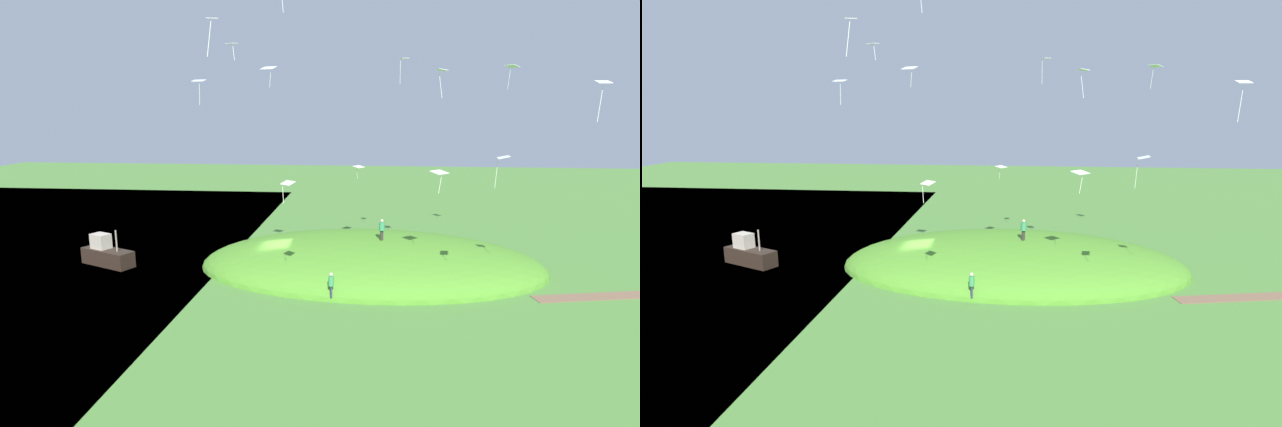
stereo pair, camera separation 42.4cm
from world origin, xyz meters
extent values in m
plane|color=#4A7D34|center=(0.00, 0.00, 0.00)|extent=(160.00, 160.00, 0.00)
ellipsoid|color=#4A8A28|center=(8.07, 1.36, 0.00)|extent=(29.52, 17.26, 5.44)
cube|color=brown|center=(25.67, -3.89, 0.02)|extent=(11.98, 3.92, 0.04)
cube|color=black|center=(-14.89, -0.26, 0.71)|extent=(5.34, 3.53, 1.41)
cube|color=#B6AA97|center=(-15.59, 0.06, 2.07)|extent=(1.89, 1.65, 1.31)
cylinder|color=gray|center=(-13.72, -0.78, 2.35)|extent=(0.14, 0.14, 1.88)
cube|color=#342E29|center=(8.93, 0.35, 3.12)|extent=(0.29, 0.28, 0.85)
cylinder|color=#348955|center=(8.93, 0.35, 3.89)|extent=(0.67, 0.67, 0.68)
sphere|color=beige|center=(8.93, 0.35, 4.35)|extent=(0.26, 0.26, 0.26)
cube|color=#2D2F4E|center=(5.25, -7.03, 0.80)|extent=(0.18, 0.24, 0.88)
cylinder|color=#398E50|center=(5.25, -7.03, 1.59)|extent=(0.50, 0.50, 0.70)
sphere|color=beige|center=(5.25, -7.03, 2.07)|extent=(0.26, 0.26, 0.26)
cube|color=silver|center=(15.32, -11.22, 10.79)|extent=(0.77, 1.02, 0.17)
cylinder|color=silver|center=(15.05, -10.96, 9.75)|extent=(0.05, 0.26, 1.60)
cube|color=silver|center=(0.65, -4.84, 16.25)|extent=(1.19, 0.99, 0.24)
cylinder|color=silver|center=(0.79, -4.99, 15.47)|extent=(0.16, 0.17, 1.06)
cube|color=silver|center=(-0.27, -14.45, 17.94)|extent=(0.70, 0.57, 0.09)
cylinder|color=silver|center=(-0.40, -14.68, 16.92)|extent=(0.23, 0.26, 1.73)
cube|color=white|center=(-1.91, -4.84, 17.90)|extent=(0.92, 0.85, 0.07)
cylinder|color=white|center=(-1.73, -5.07, 17.24)|extent=(0.12, 0.04, 0.94)
cube|color=silver|center=(6.83, 6.52, 8.14)|extent=(1.21, 1.31, 0.17)
cylinder|color=silver|center=(6.66, 6.53, 7.43)|extent=(0.13, 0.14, 0.87)
cube|color=#F3DFD2|center=(2.75, -10.07, 8.97)|extent=(1.02, 0.98, 0.22)
cylinder|color=#F3DFD2|center=(2.46, -10.18, 8.23)|extent=(0.10, 0.09, 1.05)
cube|color=white|center=(-3.80, -6.53, 15.33)|extent=(0.95, 0.73, 0.16)
cylinder|color=white|center=(-3.72, -6.77, 14.41)|extent=(0.12, 0.19, 1.41)
cube|color=white|center=(19.56, -12.86, 14.82)|extent=(0.78, 0.57, 0.17)
cylinder|color=white|center=(19.60, -12.68, 13.72)|extent=(0.08, 0.14, 1.83)
cylinder|color=white|center=(3.25, -14.03, 18.70)|extent=(0.09, 0.15, 0.96)
cube|color=white|center=(12.55, -5.83, 9.23)|extent=(1.42, 1.43, 0.21)
cylinder|color=white|center=(12.59, -6.12, 8.37)|extent=(0.20, 0.18, 1.12)
cube|color=white|center=(12.93, -1.69, 16.26)|extent=(0.85, 1.11, 0.16)
cylinder|color=white|center=(12.90, -1.77, 15.11)|extent=(0.29, 0.22, 1.78)
cube|color=white|center=(10.34, 1.34, 17.36)|extent=(0.82, 0.96, 0.05)
cylinder|color=white|center=(10.08, 1.14, 16.28)|extent=(0.07, 0.26, 1.76)
cube|color=white|center=(19.65, 4.78, 16.99)|extent=(1.21, 1.30, 0.20)
cylinder|color=white|center=(19.46, 4.81, 15.92)|extent=(0.10, 0.26, 1.59)
camera|label=1|loc=(7.70, -40.50, 13.49)|focal=28.15mm
camera|label=2|loc=(8.13, -40.45, 13.49)|focal=28.15mm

